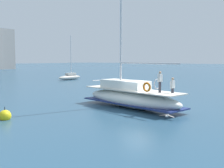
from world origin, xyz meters
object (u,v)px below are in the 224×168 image
at_px(moored_sloop_near, 70,77).
at_px(seagull, 167,116).
at_px(mooring_buoy, 5,116).
at_px(main_sailboat, 130,96).

relative_size(moored_sloop_near, seagull, 8.10).
height_order(moored_sloop_near, mooring_buoy, moored_sloop_near).
xyz_separation_m(seagull, mooring_buoy, (-6.74, 8.13, -0.00)).
distance_m(main_sailboat, moored_sloop_near, 31.09).
relative_size(main_sailboat, seagull, 12.91).
relative_size(main_sailboat, mooring_buoy, 13.37).
relative_size(main_sailboat, moored_sloop_near, 1.59).
bearing_deg(moored_sloop_near, seagull, -121.78).
distance_m(main_sailboat, mooring_buoy, 9.59).
distance_m(moored_sloop_near, mooring_buoy, 34.09).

